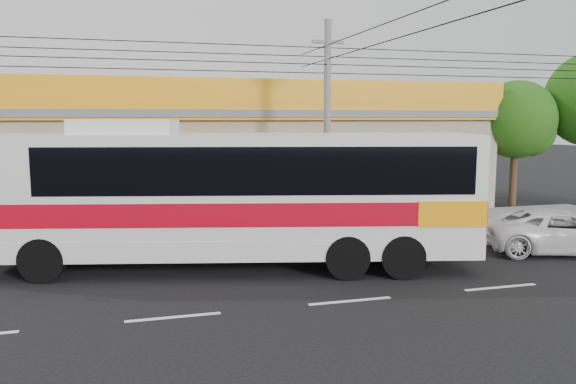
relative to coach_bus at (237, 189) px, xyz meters
name	(u,v)px	position (x,y,z in m)	size (l,w,h in m)	color
ground	(316,272)	(1.97, -1.09, -2.22)	(120.00, 120.00, 0.00)	black
sidewalk	(266,228)	(1.97, 4.91, -2.15)	(30.00, 3.20, 0.15)	gray
lane_markings	(350,301)	(1.97, -3.59, -2.22)	(50.00, 0.12, 0.01)	silver
storefront_building	(239,159)	(1.96, 10.45, 0.08)	(22.60, 9.20, 5.70)	gray
coach_bus	(237,189)	(0.00, 0.00, 0.00)	(13.76, 5.86, 4.15)	silver
motorbike_red	(28,226)	(-6.17, 4.63, -1.58)	(0.66, 1.89, 0.99)	maroon
white_car	(563,232)	(10.09, -0.96, -1.55)	(2.22, 4.82, 1.34)	white
utility_pole	(328,59)	(3.72, 3.11, 3.93)	(34.00, 14.00, 7.46)	slate
tree_far	(519,122)	(14.38, 6.95, 1.76)	(3.55, 3.55, 5.89)	#372316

